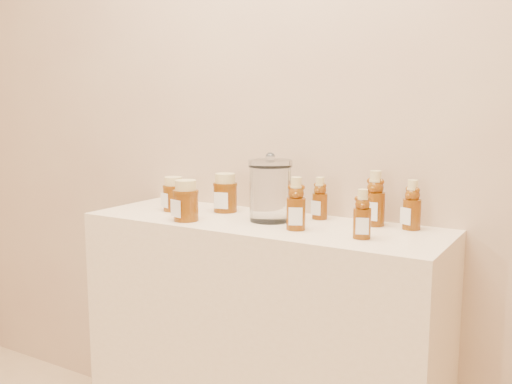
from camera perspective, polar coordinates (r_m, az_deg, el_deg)
The scene contains 11 objects.
wall_back at distance 1.99m, azimuth 3.50°, elevation 10.86°, with size 3.50×0.02×2.70m, color tan.
display_table at distance 2.00m, azimuth 0.50°, elevation -15.70°, with size 1.20×0.40×0.90m, color beige.
bear_bottle_back_left at distance 1.89m, azimuth 6.41°, elevation -0.34°, with size 0.05×0.05×0.16m, color #592907, non-canonical shape.
bear_bottle_back_mid at distance 1.81m, azimuth 11.83°, elevation -0.27°, with size 0.07×0.07×0.20m, color #592907, non-canonical shape.
bear_bottle_back_right at distance 1.78m, azimuth 15.36°, elevation -0.93°, with size 0.06×0.06×0.17m, color #592907, non-canonical shape.
bear_bottle_front_left at distance 1.72m, azimuth 4.03°, elevation -0.81°, with size 0.06×0.06×0.18m, color #592907, non-canonical shape.
bear_bottle_front_right at distance 1.63m, azimuth 10.58°, elevation -1.85°, with size 0.05×0.05×0.16m, color #592907, non-canonical shape.
honey_jar_left at distance 2.05m, azimuth -8.23°, elevation -0.19°, with size 0.08×0.08×0.12m, color #592907, non-canonical shape.
honey_jar_back at distance 2.01m, azimuth -3.10°, elevation -0.07°, with size 0.09×0.09×0.14m, color #592907, non-canonical shape.
honey_jar_front at distance 1.87m, azimuth -7.03°, elevation -0.85°, with size 0.08×0.08×0.13m, color #592907, non-canonical shape.
glass_canister at distance 1.84m, azimuth 1.43°, elevation 0.41°, with size 0.14×0.14×0.22m, color white, non-canonical shape.
Camera 1 is at (0.92, -0.02, 1.27)m, focal length 40.00 mm.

